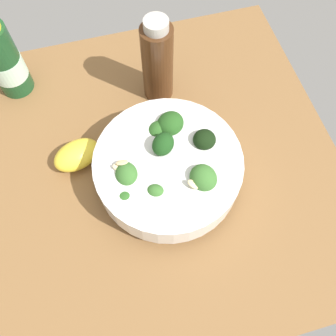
{
  "coord_description": "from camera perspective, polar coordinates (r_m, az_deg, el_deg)",
  "views": [
    {
      "loc": [
        -4.98,
        -26.41,
        53.58
      ],
      "look_at": [
        1.3,
        -3.38,
        4.0
      ],
      "focal_mm": 38.59,
      "sensor_mm": 36.0,
      "label": 1
    }
  ],
  "objects": [
    {
      "name": "lemon_wedge",
      "position": [
        0.6,
        -14.21,
        2.0
      ],
      "size": [
        8.85,
        7.07,
        4.0
      ],
      "primitive_type": "ellipsoid",
      "rotation": [
        0.0,
        0.0,
        0.3
      ],
      "color": "yellow",
      "rests_on": "ground_plane"
    },
    {
      "name": "ground_plane",
      "position": [
        0.62,
        -1.98,
        -0.02
      ],
      "size": [
        60.66,
        60.66,
        4.23
      ],
      "primitive_type": "cube",
      "color": "brown"
    },
    {
      "name": "bowl_of_broccoli",
      "position": [
        0.55,
        0.04,
        0.19
      ],
      "size": [
        22.28,
        22.28,
        9.68
      ],
      "color": "white",
      "rests_on": "ground_plane"
    },
    {
      "name": "bottle_tall",
      "position": [
        0.69,
        -24.61,
        15.31
      ],
      "size": [
        5.93,
        5.93,
        15.67
      ],
      "color": "#194723",
      "rests_on": "ground_plane"
    },
    {
      "name": "bottle_short",
      "position": [
        0.62,
        -1.68,
        16.41
      ],
      "size": [
        5.24,
        5.24,
        16.21
      ],
      "color": "#472814",
      "rests_on": "ground_plane"
    }
  ]
}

